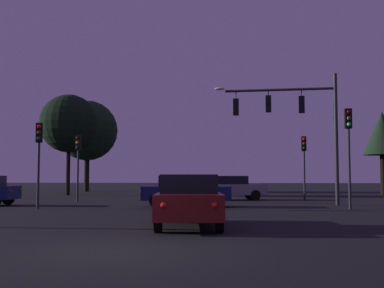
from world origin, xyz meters
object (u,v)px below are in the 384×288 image
Objects in this scene: tree_behind_sign at (69,124)px; tree_center_horizon at (87,131)px; car_far_lane at (229,187)px; tree_left_far at (382,134)px; traffic_light_corner_left at (39,148)px; car_nearside_lane at (189,199)px; car_crossing_right at (187,190)px; traffic_light_corner_right at (349,138)px; traffic_signal_mast_arm at (296,116)px; traffic_light_far_side at (78,154)px; traffic_light_median at (304,155)px.

tree_center_horizon is (-1.44, 9.38, 0.35)m from tree_behind_sign.
tree_behind_sign is (-12.84, 6.58, 4.91)m from car_far_lane.
tree_center_horizon reaches higher than tree_left_far.
traffic_light_corner_left is 10.88m from car_nearside_lane.
car_crossing_right is at bearing -131.18° from tree_left_far.
traffic_light_corner_right is 0.56× the size of tree_behind_sign.
tree_behind_sign is at bearing 104.96° from traffic_light_corner_left.
traffic_signal_mast_arm is at bearing -35.22° from tree_behind_sign.
traffic_light_corner_right is at bearing -51.03° from tree_center_horizon.
traffic_light_far_side is 20.31m from tree_center_horizon.
traffic_light_far_side is at bearing -159.34° from car_far_lane.
traffic_light_median is 0.90× the size of car_crossing_right.
traffic_signal_mast_arm is 4.87m from traffic_light_median.
tree_behind_sign reaches higher than traffic_light_corner_left.
traffic_signal_mast_arm is 1.50× the size of car_nearside_lane.
traffic_light_far_side is (-12.40, 1.76, -1.91)m from traffic_signal_mast_arm.
traffic_light_far_side reaches higher than car_far_lane.
traffic_light_median is 0.49× the size of tree_behind_sign.
traffic_light_corner_left is at bearing -75.04° from tree_behind_sign.
traffic_light_corner_right is 1.16× the size of traffic_light_far_side.
tree_left_far is at bearing 52.09° from traffic_light_median.
traffic_light_far_side is at bearing -168.96° from traffic_light_median.
car_nearside_lane is (-4.56, -11.63, -3.90)m from traffic_signal_mast_arm.
traffic_light_corner_right is at bearing -39.44° from tree_behind_sign.
car_crossing_right is at bearing 169.49° from traffic_light_corner_right.
tree_left_far is at bearing 48.82° from car_crossing_right.
traffic_signal_mast_arm is 1.74× the size of traffic_light_median.
tree_left_far is (6.70, 17.61, 1.70)m from traffic_light_corner_right.
traffic_signal_mast_arm is at bearing 18.95° from traffic_light_corner_left.
tree_center_horizon is at bearing 98.73° from tree_behind_sign.
traffic_light_corner_left is at bearing 136.02° from car_nearside_lane.
traffic_signal_mast_arm is 0.85× the size of tree_behind_sign.
traffic_signal_mast_arm is 12.67m from traffic_light_far_side.
tree_left_far is 0.74× the size of tree_center_horizon.
car_crossing_right and car_far_lane have the same top height.
tree_left_far is 27.43m from tree_center_horizon.
tree_left_far reaches higher than car_far_lane.
car_far_lane is (0.92, 16.69, 0.00)m from car_nearside_lane.
tree_center_horizon is (-12.33, 23.12, 5.27)m from car_crossing_right.
tree_behind_sign reaches higher than traffic_light_far_side.
traffic_light_corner_left is 12.81m from car_far_lane.
traffic_signal_mast_arm is 1.56× the size of car_crossing_right.
traffic_light_far_side is (-14.29, 5.24, -0.43)m from traffic_light_corner_right.
tree_behind_sign is (-18.38, 15.12, 2.50)m from traffic_light_corner_right.
car_far_lane is at bearing 20.66° from traffic_light_far_side.
tree_center_horizon is at bearing 112.26° from car_nearside_lane.
traffic_signal_mast_arm is 1.52× the size of traffic_light_corner_right.
tree_left_far is (20.98, 12.36, 2.12)m from traffic_light_far_side.
traffic_light_far_side is (-13.39, -2.61, -0.03)m from traffic_light_median.
traffic_light_far_side is at bearing -67.49° from tree_behind_sign.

